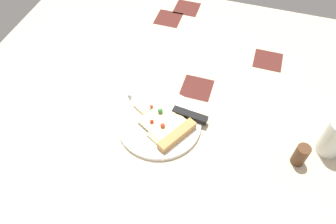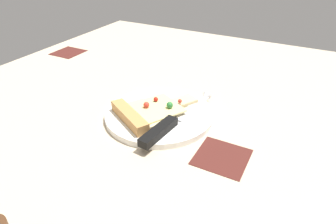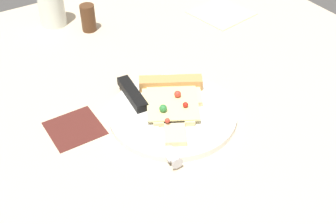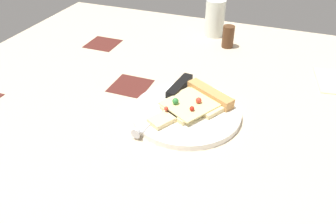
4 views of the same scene
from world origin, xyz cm
name	(u,v)px [view 2 (image 2 of 4)]	position (x,y,z in cm)	size (l,w,h in cm)	color
ground_plane	(182,121)	(0.03, 0.00, -1.50)	(120.29, 120.29, 3.00)	#C6B293
plate	(159,114)	(-4.14, -2.66, 0.64)	(23.13, 23.13, 1.29)	white
pizza_slice	(149,112)	(-5.40, -4.91, 2.09)	(15.34, 18.99, 2.67)	beige
knife	(173,122)	(0.77, -5.64, 1.89)	(4.69, 24.09, 2.45)	silver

